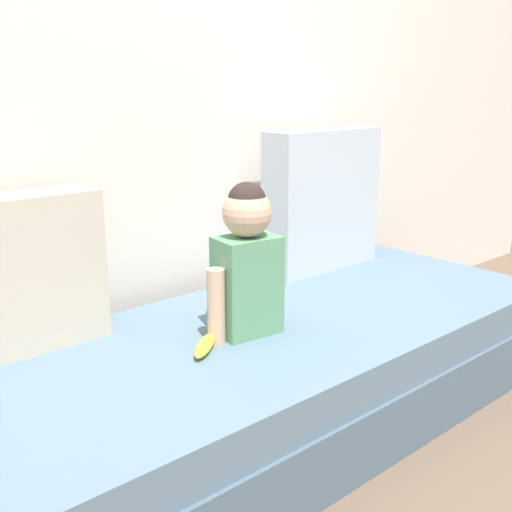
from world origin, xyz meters
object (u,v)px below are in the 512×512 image
at_px(throw_pillow_right, 322,200).
at_px(banana, 205,346).
at_px(couch, 264,376).
at_px(toddler, 248,260).
at_px(throw_pillow_left, 22,274).

xyz_separation_m(throw_pillow_right, banana, (-0.93, -0.39, -0.28)).
distance_m(couch, throw_pillow_right, 0.89).
bearing_deg(throw_pillow_right, toddler, -153.76).
bearing_deg(banana, throw_pillow_left, 134.61).
distance_m(throw_pillow_right, banana, 1.04).
bearing_deg(toddler, couch, 3.69).
bearing_deg(banana, toddler, 7.92).
relative_size(couch, banana, 14.00).
bearing_deg(couch, toddler, -176.31).
height_order(couch, banana, banana).
height_order(throw_pillow_left, throw_pillow_right, throw_pillow_right).
distance_m(throw_pillow_left, throw_pillow_right, 1.31).
bearing_deg(couch, banana, -173.24).
bearing_deg(throw_pillow_left, banana, -45.39).
bearing_deg(throw_pillow_right, banana, -157.34).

